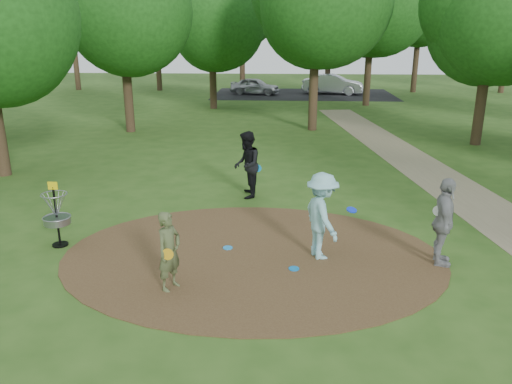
{
  "coord_description": "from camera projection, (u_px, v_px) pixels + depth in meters",
  "views": [
    {
      "loc": [
        0.68,
        -10.04,
        4.73
      ],
      "look_at": [
        0.0,
        1.2,
        1.1
      ],
      "focal_mm": 35.0,
      "sensor_mm": 36.0,
      "label": 1
    }
  ],
  "objects": [
    {
      "name": "ground",
      "position": [
        253.0,
        256.0,
        11.03
      ],
      "size": [
        100.0,
        100.0,
        0.0
      ],
      "primitive_type": "plane",
      "color": "#2D5119",
      "rests_on": "ground"
    },
    {
      "name": "dirt_clearing",
      "position": [
        253.0,
        255.0,
        11.03
      ],
      "size": [
        8.4,
        8.4,
        0.02
      ],
      "primitive_type": "cylinder",
      "color": "#47301C",
      "rests_on": "ground"
    },
    {
      "name": "parking_lot",
      "position": [
        303.0,
        94.0,
        39.41
      ],
      "size": [
        14.0,
        8.0,
        0.01
      ],
      "primitive_type": "cube",
      "color": "black",
      "rests_on": "ground"
    },
    {
      "name": "player_observer_with_disc",
      "position": [
        169.0,
        251.0,
        9.39
      ],
      "size": [
        0.6,
        0.68,
        1.57
      ],
      "color": "#4C5732",
      "rests_on": "ground"
    },
    {
      "name": "player_throwing_with_disc",
      "position": [
        322.0,
        216.0,
        10.68
      ],
      "size": [
        1.33,
        1.41,
        1.92
      ],
      "color": "#8DCDD2",
      "rests_on": "ground"
    },
    {
      "name": "player_walking_with_disc",
      "position": [
        247.0,
        165.0,
        14.67
      ],
      "size": [
        0.84,
        0.99,
        1.98
      ],
      "color": "black",
      "rests_on": "ground"
    },
    {
      "name": "player_waiting_with_disc",
      "position": [
        444.0,
        222.0,
        10.36
      ],
      "size": [
        0.68,
        1.19,
        1.91
      ],
      "color": "gray",
      "rests_on": "ground"
    },
    {
      "name": "disc_ground_cyan",
      "position": [
        228.0,
        248.0,
        11.37
      ],
      "size": [
        0.22,
        0.22,
        0.02
      ],
      "primitive_type": "cylinder",
      "color": "#1C8EE1",
      "rests_on": "dirt_clearing"
    },
    {
      "name": "disc_ground_blue",
      "position": [
        294.0,
        269.0,
        10.37
      ],
      "size": [
        0.22,
        0.22,
        0.02
      ],
      "primitive_type": "cylinder",
      "color": "#0C76CC",
      "rests_on": "dirt_clearing"
    },
    {
      "name": "car_left",
      "position": [
        255.0,
        86.0,
        39.03
      ],
      "size": [
        4.05,
        2.29,
        1.3
      ],
      "primitive_type": "imported",
      "rotation": [
        0.0,
        0.0,
        1.36
      ],
      "color": "#95989C",
      "rests_on": "ground"
    },
    {
      "name": "car_right",
      "position": [
        333.0,
        84.0,
        39.19
      ],
      "size": [
        4.94,
        2.54,
        1.55
      ],
      "primitive_type": "imported",
      "rotation": [
        0.0,
        0.0,
        1.37
      ],
      "color": "#B4B6BC",
      "rests_on": "ground"
    },
    {
      "name": "disc_golf_basket",
      "position": [
        56.0,
        210.0,
        11.31
      ],
      "size": [
        0.63,
        0.63,
        1.54
      ],
      "color": "black",
      "rests_on": "ground"
    },
    {
      "name": "tree_ring",
      "position": [
        346.0,
        15.0,
        18.77
      ],
      "size": [
        37.21,
        45.66,
        9.44
      ],
      "color": "#332316",
      "rests_on": "ground"
    }
  ]
}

